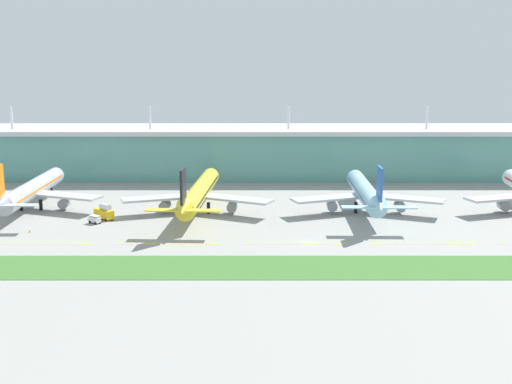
# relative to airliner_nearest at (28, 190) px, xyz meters

# --- Properties ---
(ground_plane) EXTENTS (600.00, 600.00, 0.00)m
(ground_plane) POSITION_rel_airliner_nearest_xyz_m (86.31, -39.06, -6.45)
(ground_plane) COLOR gray
(terminal_building) EXTENTS (288.00, 34.00, 29.53)m
(terminal_building) POSITION_rel_airliner_nearest_xyz_m (86.31, 60.85, 4.02)
(terminal_building) COLOR #5B9E93
(terminal_building) RESTS_ON ground
(airliner_nearest) EXTENTS (48.80, 61.79, 18.90)m
(airliner_nearest) POSITION_rel_airliner_nearest_xyz_m (0.00, 0.00, 0.00)
(airliner_nearest) COLOR #ADB2BC
(airliner_nearest) RESTS_ON ground
(airliner_near_middle) EXTENTS (48.71, 66.51, 18.90)m
(airliner_near_middle) POSITION_rel_airliner_nearest_xyz_m (54.90, -3.96, 0.01)
(airliner_near_middle) COLOR yellow
(airliner_near_middle) RESTS_ON ground
(airliner_far_middle) EXTENTS (48.79, 59.02, 18.90)m
(airliner_far_middle) POSITION_rel_airliner_nearest_xyz_m (108.19, -3.95, -0.00)
(airliner_far_middle) COLOR #9ED1EA
(airliner_far_middle) RESTS_ON ground
(taxiway_stripe_west) EXTENTS (28.00, 0.70, 0.04)m
(taxiway_stripe_west) POSITION_rel_airliner_nearest_xyz_m (15.31, -40.00, -6.43)
(taxiway_stripe_west) COLOR yellow
(taxiway_stripe_west) RESTS_ON ground
(taxiway_stripe_mid_west) EXTENTS (28.00, 0.70, 0.04)m
(taxiway_stripe_mid_west) POSITION_rel_airliner_nearest_xyz_m (49.31, -40.00, -6.43)
(taxiway_stripe_mid_west) COLOR yellow
(taxiway_stripe_mid_west) RESTS_ON ground
(taxiway_stripe_centre) EXTENTS (28.00, 0.70, 0.04)m
(taxiway_stripe_centre) POSITION_rel_airliner_nearest_xyz_m (83.31, -40.00, -6.43)
(taxiway_stripe_centre) COLOR yellow
(taxiway_stripe_centre) RESTS_ON ground
(taxiway_stripe_mid_east) EXTENTS (28.00, 0.70, 0.04)m
(taxiway_stripe_mid_east) POSITION_rel_airliner_nearest_xyz_m (117.31, -40.00, -6.43)
(taxiway_stripe_mid_east) COLOR yellow
(taxiway_stripe_mid_east) RESTS_ON ground
(grass_verge) EXTENTS (300.00, 18.00, 0.10)m
(grass_verge) POSITION_rel_airliner_nearest_xyz_m (86.31, -59.82, -6.40)
(grass_verge) COLOR #3D702D
(grass_verge) RESTS_ON ground
(fuel_truck) EXTENTS (7.06, 6.78, 4.95)m
(fuel_truck) POSITION_rel_airliner_nearest_xyz_m (26.61, -13.28, -4.18)
(fuel_truck) COLOR gold
(fuel_truck) RESTS_ON ground
(baggage_cart) EXTENTS (3.97, 3.61, 2.48)m
(baggage_cart) POSITION_rel_airliner_nearest_xyz_m (24.90, -18.39, -5.18)
(baggage_cart) COLOR silver
(baggage_cart) RESTS_ON ground
(safety_cone_left_wingtip) EXTENTS (0.56, 0.56, 0.70)m
(safety_cone_left_wingtip) POSITION_rel_airliner_nearest_xyz_m (8.86, -28.44, -6.10)
(safety_cone_left_wingtip) COLOR orange
(safety_cone_left_wingtip) RESTS_ON ground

